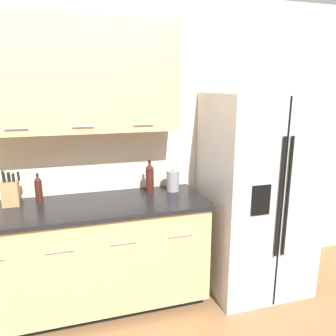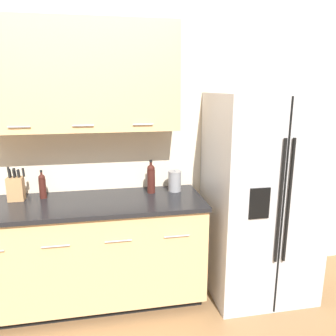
{
  "view_description": "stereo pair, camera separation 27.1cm",
  "coord_description": "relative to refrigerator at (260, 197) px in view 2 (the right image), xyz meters",
  "views": [
    {
      "loc": [
        0.15,
        -1.75,
        1.82
      ],
      "look_at": [
        0.9,
        0.78,
        1.17
      ],
      "focal_mm": 35.0,
      "sensor_mm": 36.0,
      "label": 1
    },
    {
      "loc": [
        0.41,
        -1.81,
        1.82
      ],
      "look_at": [
        0.9,
        0.78,
        1.17
      ],
      "focal_mm": 35.0,
      "sensor_mm": 36.0,
      "label": 2
    }
  ],
  "objects": [
    {
      "name": "counter_unit",
      "position": [
        -1.47,
        0.07,
        -0.42
      ],
      "size": [
        1.89,
        0.64,
        0.92
      ],
      "color": "black",
      "rests_on": "ground_plane"
    },
    {
      "name": "wall_back",
      "position": [
        -1.65,
        0.37,
        0.56
      ],
      "size": [
        10.0,
        0.39,
        2.6
      ],
      "color": "beige",
      "rests_on": "ground_plane"
    },
    {
      "name": "refrigerator",
      "position": [
        0.0,
        0.0,
        0.0
      ],
      "size": [
        0.87,
        0.78,
        1.78
      ],
      "color": "#B2B2B5",
      "rests_on": "ground_plane"
    },
    {
      "name": "oil_bottle",
      "position": [
        -1.84,
        0.22,
        0.14
      ],
      "size": [
        0.06,
        0.06,
        0.24
      ],
      "color": "#3D1914",
      "rests_on": "counter_unit"
    },
    {
      "name": "wine_bottle",
      "position": [
        -0.93,
        0.2,
        0.16
      ],
      "size": [
        0.07,
        0.07,
        0.29
      ],
      "color": "#3D1914",
      "rests_on": "counter_unit"
    },
    {
      "name": "knife_block",
      "position": [
        -2.05,
        0.21,
        0.14
      ],
      "size": [
        0.14,
        0.1,
        0.29
      ],
      "color": "#A87A4C",
      "rests_on": "counter_unit"
    },
    {
      "name": "steel_canister",
      "position": [
        -0.72,
        0.21,
        0.12
      ],
      "size": [
        0.12,
        0.12,
        0.2
      ],
      "color": "gray",
      "rests_on": "counter_unit"
    }
  ]
}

